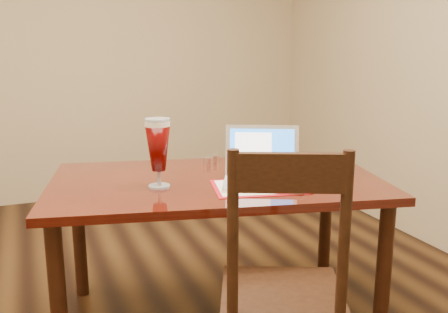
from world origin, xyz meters
name	(u,v)px	position (x,y,z in m)	size (l,w,h in m)	color
dining_table	(216,194)	(0.47, 0.05, 0.68)	(1.78, 1.24, 1.08)	#491309
dining_chair	(283,293)	(0.46, -0.67, 0.51)	(0.60, 0.59, 1.08)	#331B0E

